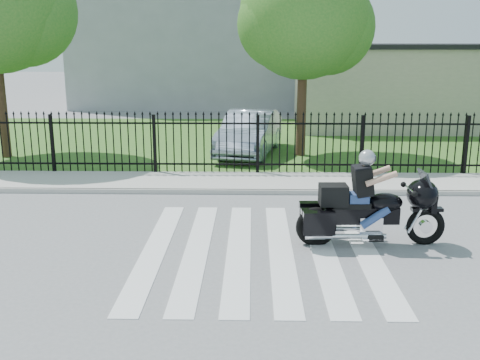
{
  "coord_description": "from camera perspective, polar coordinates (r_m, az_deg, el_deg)",
  "views": [
    {
      "loc": [
        -0.15,
        -10.01,
        3.9
      ],
      "look_at": [
        -0.41,
        1.52,
        1.0
      ],
      "focal_mm": 42.0,
      "sensor_mm": 36.0,
      "label": 1
    }
  ],
  "objects": [
    {
      "name": "grass_strip",
      "position": [
        22.35,
        1.66,
        4.08
      ],
      "size": [
        40.0,
        12.0,
        0.02
      ],
      "primitive_type": "cube",
      "color": "#2D5F20",
      "rests_on": "ground"
    },
    {
      "name": "iron_fence",
      "position": [
        16.29,
        1.81,
        3.5
      ],
      "size": [
        26.0,
        0.04,
        1.8
      ],
      "color": "black",
      "rests_on": "ground"
    },
    {
      "name": "building_tall",
      "position": [
        36.19,
        -3.38,
        17.41
      ],
      "size": [
        15.0,
        10.0,
        12.0
      ],
      "primitive_type": "cube",
      "color": "#999BA1",
      "rests_on": "ground"
    },
    {
      "name": "ground",
      "position": [
        10.74,
        2.03,
        -7.17
      ],
      "size": [
        120.0,
        120.0,
        0.0
      ],
      "primitive_type": "plane",
      "color": "slate",
      "rests_on": "ground"
    },
    {
      "name": "sidewalk",
      "position": [
        15.49,
        1.81,
        -0.24
      ],
      "size": [
        40.0,
        2.0,
        0.12
      ],
      "primitive_type": "cube",
      "color": "#ADAAA3",
      "rests_on": "ground"
    },
    {
      "name": "building_low_roof",
      "position": [
        26.98,
        17.11,
        12.87
      ],
      "size": [
        10.2,
        6.2,
        0.2
      ],
      "primitive_type": "cube",
      "color": "black",
      "rests_on": "building_low"
    },
    {
      "name": "curb",
      "position": [
        14.53,
        1.84,
        -1.22
      ],
      "size": [
        40.0,
        0.12,
        0.12
      ],
      "primitive_type": "cube",
      "color": "#ADAAA3",
      "rests_on": "ground"
    },
    {
      "name": "tree_mid",
      "position": [
        19.1,
        6.51,
        16.32
      ],
      "size": [
        4.2,
        4.2,
        6.78
      ],
      "color": "#382316",
      "rests_on": "ground"
    },
    {
      "name": "motorcycle_rider",
      "position": [
        11.09,
        12.83,
        -2.55
      ],
      "size": [
        2.91,
        0.9,
        1.92
      ],
      "rotation": [
        0.0,
        0.0,
        0.03
      ],
      "color": "black",
      "rests_on": "ground"
    },
    {
      "name": "crosswalk",
      "position": [
        10.74,
        2.03,
        -7.14
      ],
      "size": [
        5.0,
        5.5,
        0.01
      ],
      "primitive_type": null,
      "color": "silver",
      "rests_on": "ground"
    },
    {
      "name": "parked_car",
      "position": [
        19.42,
        0.96,
        4.82
      ],
      "size": [
        2.42,
        4.74,
        1.49
      ],
      "primitive_type": "imported",
      "rotation": [
        0.0,
        0.0,
        -0.19
      ],
      "color": "#8B98AF",
      "rests_on": "grass_strip"
    },
    {
      "name": "building_low",
      "position": [
        27.06,
        16.82,
        8.96
      ],
      "size": [
        10.0,
        6.0,
        3.5
      ],
      "primitive_type": "cube",
      "color": "beige",
      "rests_on": "ground"
    }
  ]
}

